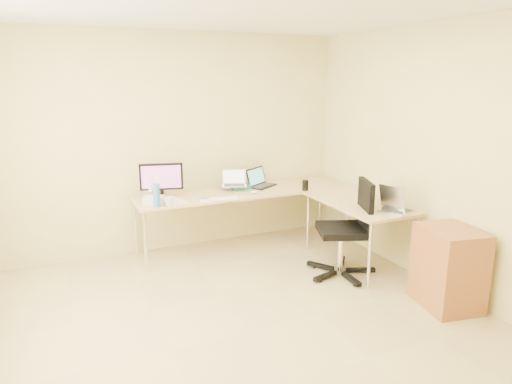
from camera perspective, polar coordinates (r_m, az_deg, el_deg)
name	(u,v)px	position (r m, az deg, el deg)	size (l,w,h in m)	color
floor	(249,331)	(4.05, -0.81, -16.77)	(4.50, 4.50, 0.00)	tan
ceiling	(248,0)	(3.52, -0.97, 22.58)	(4.50, 4.50, 0.00)	white
wall_back	(175,143)	(5.68, -9.89, 5.94)	(4.50, 4.50, 0.00)	#E3D48B
wall_front	(509,311)	(1.84, 28.67, -12.71)	(4.50, 4.50, 0.00)	#E3D48B
wall_right	(452,161)	(4.78, 22.97, 3.57)	(4.50, 4.50, 0.00)	#E3D48B
desk_main	(244,219)	(5.73, -1.45, -3.37)	(2.65, 0.70, 0.73)	tan
desk_return	(358,233)	(5.36, 12.45, -4.94)	(0.70, 1.30, 0.73)	tan
monitor	(162,181)	(5.31, -11.55, 1.32)	(0.48, 0.15, 0.41)	black
book_stack	(238,185)	(5.81, -2.26, 0.86)	(0.24, 0.32, 0.05)	#1D6D63
laptop_center	(234,178)	(5.62, -2.70, 1.70)	(0.30, 0.23, 0.19)	silver
laptop_black	(262,177)	(5.82, 0.71, 1.81)	(0.37, 0.27, 0.23)	black
keyboard	(219,199)	(5.21, -4.59, -0.89)	(0.42, 0.12, 0.02)	white
mouse	(255,192)	(5.48, -0.17, -0.02)	(0.10, 0.06, 0.04)	white
mug	(169,201)	(5.05, -10.67, -1.11)	(0.11, 0.11, 0.10)	silver
cd_stack	(204,199)	(5.20, -6.45, -0.91)	(0.12, 0.12, 0.03)	silver
water_bottle	(157,195)	(5.00, -12.15, -0.41)	(0.07, 0.07, 0.25)	#3765A0
papers	(174,201)	(5.23, -10.05, -1.10)	(0.20, 0.28, 0.01)	silver
white_box	(154,200)	(5.19, -12.49, -0.94)	(0.21, 0.15, 0.08)	silver
desk_fan	(151,187)	(5.36, -12.82, 0.64)	(0.22, 0.22, 0.28)	silver
black_cup	(305,185)	(5.65, 6.08, 0.81)	(0.07, 0.07, 0.13)	black
laptop_return	(398,200)	(4.95, 17.12, -0.99)	(0.28, 0.35, 0.23)	silver
office_chair	(342,230)	(4.99, 10.49, -4.65)	(0.63, 0.63, 1.04)	black
cabinet	(448,269)	(4.65, 22.59, -8.77)	(0.45, 0.56, 0.78)	brown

